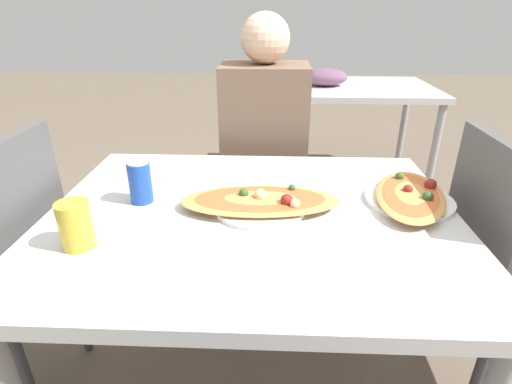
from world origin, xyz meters
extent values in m
cube|color=silver|center=(0.00, 0.00, 0.70)|extent=(1.16, 0.91, 0.04)
cylinder|color=#99999E|center=(-0.52, 0.40, 0.34)|extent=(0.05, 0.05, 0.68)
cylinder|color=#99999E|center=(0.52, 0.40, 0.34)|extent=(0.05, 0.05, 0.68)
cube|color=#4C4C4C|center=(0.02, 0.72, 0.44)|extent=(0.40, 0.40, 0.04)
cube|color=#4C4C4C|center=(0.02, 0.90, 0.70)|extent=(0.38, 0.03, 0.47)
cylinder|color=#38383D|center=(0.19, 0.55, 0.21)|extent=(0.03, 0.03, 0.42)
cylinder|color=#38383D|center=(-0.15, 0.55, 0.21)|extent=(0.03, 0.03, 0.42)
cylinder|color=#38383D|center=(0.19, 0.89, 0.21)|extent=(0.03, 0.03, 0.42)
cylinder|color=#38383D|center=(-0.15, 0.89, 0.21)|extent=(0.03, 0.03, 0.42)
cube|color=#4C4C4C|center=(-0.65, -0.01, 0.70)|extent=(0.03, 0.38, 0.47)
cylinder|color=#38383D|center=(-0.67, 0.16, 0.21)|extent=(0.03, 0.03, 0.42)
cube|color=#4C4C4C|center=(0.65, 0.03, 0.70)|extent=(0.03, 0.38, 0.47)
cylinder|color=#38383D|center=(0.67, 0.20, 0.21)|extent=(0.03, 0.03, 0.42)
cylinder|color=#2D2D38|center=(0.10, 0.58, 0.23)|extent=(0.10, 0.10, 0.46)
cylinder|color=#2D2D38|center=(-0.06, 0.58, 0.23)|extent=(0.10, 0.10, 0.46)
cube|color=brown|center=(0.02, 0.69, 0.75)|extent=(0.36, 0.27, 0.57)
sphere|color=beige|center=(0.02, 0.69, 1.13)|extent=(0.20, 0.20, 0.20)
cylinder|color=white|center=(0.02, 0.03, 0.73)|extent=(0.27, 0.27, 0.01)
ellipsoid|color=tan|center=(0.02, 0.03, 0.75)|extent=(0.47, 0.23, 0.02)
ellipsoid|color=#D16033|center=(0.02, 0.03, 0.75)|extent=(0.38, 0.19, 0.01)
sphere|color=#335928|center=(-0.03, 0.05, 0.76)|extent=(0.03, 0.03, 0.03)
sphere|color=maroon|center=(0.10, 0.00, 0.76)|extent=(0.04, 0.04, 0.04)
sphere|color=beige|center=(0.02, 0.03, 0.76)|extent=(0.04, 0.04, 0.04)
sphere|color=beige|center=(0.12, -0.02, 0.76)|extent=(0.03, 0.03, 0.03)
sphere|color=#335928|center=(0.12, 0.09, 0.76)|extent=(0.02, 0.02, 0.02)
cylinder|color=#1E47B2|center=(-0.33, 0.06, 0.78)|extent=(0.07, 0.07, 0.12)
cylinder|color=silver|center=(-0.33, 0.06, 0.85)|extent=(0.06, 0.06, 0.00)
cylinder|color=gold|center=(-0.41, -0.19, 0.78)|extent=(0.08, 0.08, 0.12)
cylinder|color=white|center=(0.46, 0.08, 0.73)|extent=(0.26, 0.26, 0.01)
ellipsoid|color=tan|center=(0.46, 0.08, 0.75)|extent=(0.29, 0.41, 0.02)
ellipsoid|color=#D16033|center=(0.46, 0.08, 0.75)|extent=(0.23, 0.33, 0.01)
sphere|color=maroon|center=(0.53, 0.12, 0.76)|extent=(0.04, 0.04, 0.04)
sphere|color=#335928|center=(0.50, 0.04, 0.76)|extent=(0.03, 0.03, 0.03)
sphere|color=maroon|center=(0.46, 0.09, 0.76)|extent=(0.03, 0.03, 0.03)
sphere|color=#335928|center=(0.46, 0.19, 0.76)|extent=(0.03, 0.03, 0.03)
cube|color=silver|center=(0.64, 1.92, 0.70)|extent=(1.10, 0.80, 0.04)
ellipsoid|color=#724C6B|center=(0.42, 1.92, 0.78)|extent=(0.32, 0.24, 0.12)
cylinder|color=#99999E|center=(0.14, 1.57, 0.34)|extent=(0.05, 0.05, 0.68)
cylinder|color=#99999E|center=(1.14, 1.57, 0.34)|extent=(0.05, 0.05, 0.68)
cylinder|color=#99999E|center=(0.14, 2.27, 0.34)|extent=(0.05, 0.05, 0.68)
cylinder|color=#99999E|center=(1.14, 2.27, 0.34)|extent=(0.05, 0.05, 0.68)
camera|label=1|loc=(0.05, -0.99, 1.26)|focal=28.00mm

